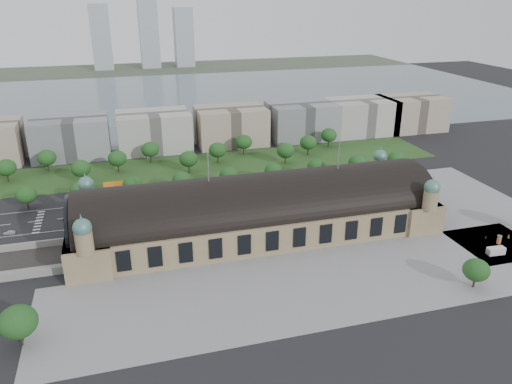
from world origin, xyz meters
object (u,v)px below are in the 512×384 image
object	(u,v)px
bus_east	(281,200)
bus_mid	(242,201)
parked_car_5	(180,216)
van_east	(495,251)
traffic_car_5	(324,189)
parked_car_6	(206,217)
parked_car_0	(125,226)
traffic_car_6	(409,186)
parked_car_3	(109,225)
traffic_car_0	(9,232)
parked_car_2	(115,224)
pedestrian_2	(486,237)
parked_car_1	(116,227)
parked_car_4	(146,224)
traffic_car_4	(275,194)
pedestrian_5	(509,236)
traffic_car_3	(189,203)
bus_west	(211,205)
traffic_car_2	(69,218)
petrol_station	(120,185)
advertising_column	(499,240)

from	to	relation	value
bus_east	bus_mid	bearing A→B (deg)	76.75
parked_car_5	van_east	xyz separation A→B (m)	(112.24, -67.75, 0.74)
traffic_car_5	parked_car_6	size ratio (longest dim) A/B	0.85
parked_car_0	van_east	distance (m)	150.94
parked_car_5	bus_east	distance (m)	48.68
traffic_car_5	parked_car_5	distance (m)	76.25
traffic_car_6	parked_car_3	bearing A→B (deg)	-85.53
traffic_car_0	bus_east	distance (m)	119.99
traffic_car_5	bus_mid	distance (m)	44.97
parked_car_2	pedestrian_2	bearing A→B (deg)	45.26
parked_car_1	parked_car_4	distance (m)	12.60
traffic_car_6	pedestrian_2	size ratio (longest dim) A/B	3.59
parked_car_2	bus_east	bearing A→B (deg)	67.93
traffic_car_4	traffic_car_6	distance (m)	70.89
parked_car_2	pedestrian_2	distance (m)	156.45
pedestrian_5	parked_car_6	bearing A→B (deg)	-119.38
van_east	pedestrian_2	bearing A→B (deg)	68.36
traffic_car_3	parked_car_6	size ratio (longest dim) A/B	1.02
parked_car_4	bus_mid	distance (m)	47.45
traffic_car_6	parked_car_4	bearing A→B (deg)	-83.93
traffic_car_4	bus_west	xyz separation A→B (m)	(-33.97, -7.31, 1.03)
traffic_car_2	pedestrian_2	distance (m)	178.67
traffic_car_6	parked_car_1	world-z (taller)	traffic_car_6
bus_west	parked_car_0	bearing A→B (deg)	101.16
parked_car_0	parked_car_4	xyz separation A→B (m)	(8.99, 0.00, -0.09)
parked_car_5	bus_west	size ratio (longest dim) A/B	0.40
petrol_station	bus_east	xyz separation A→B (m)	(73.49, -38.28, -1.11)
bus_mid	pedestrian_2	distance (m)	107.27
parked_car_0	parked_car_6	xyz separation A→B (m)	(35.61, 0.00, -0.08)
parked_car_6	advertising_column	size ratio (longest dim) A/B	1.27
pedestrian_2	parked_car_1	bearing A→B (deg)	54.22
traffic_car_4	advertising_column	xyz separation A→B (m)	(70.51, -74.44, 1.25)
petrol_station	bus_west	size ratio (longest dim) A/B	1.15
traffic_car_6	bus_mid	xyz separation A→B (m)	(-88.91, 2.48, 1.11)
parked_car_3	parked_car_4	world-z (taller)	parked_car_3
parked_car_5	bus_east	bearing A→B (deg)	53.65
bus_west	bus_east	bearing A→B (deg)	-100.46
parked_car_4	traffic_car_6	bearing A→B (deg)	54.01
bus_west	parked_car_5	bearing A→B (deg)	108.89
traffic_car_5	pedestrian_5	xyz separation A→B (m)	(51.84, -70.53, 0.32)
parked_car_3	bus_west	xyz separation A→B (m)	(46.44, 6.95, 0.92)
petrol_station	traffic_car_2	world-z (taller)	petrol_station
parked_car_0	parked_car_3	distance (m)	7.30
pedestrian_5	petrol_station	bearing A→B (deg)	-127.30
parked_car_2	bus_west	xyz separation A→B (m)	(43.88, 6.82, 1.00)
traffic_car_0	pedestrian_2	world-z (taller)	traffic_car_0
van_east	pedestrian_2	xyz separation A→B (m)	(5.51, 11.72, -0.64)
parked_car_2	bus_west	bearing A→B (deg)	74.84
parked_car_5	advertising_column	world-z (taller)	advertising_column
traffic_car_5	parked_car_0	world-z (taller)	parked_car_0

